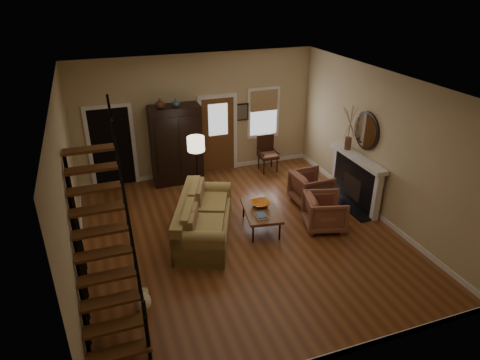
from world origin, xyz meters
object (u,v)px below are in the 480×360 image
object	(u,v)px
coffee_table	(261,218)
armchair_left	(325,212)
armoire	(176,145)
floor_lamp	(197,172)
armchair_right	(311,188)
side_chair	(268,154)
sofa	(204,218)

from	to	relation	value
coffee_table	armchair_left	xyz separation A→B (m)	(1.33, -0.45, 0.15)
armoire	floor_lamp	xyz separation A→B (m)	(0.18, -1.47, -0.17)
armchair_right	floor_lamp	size ratio (longest dim) A/B	0.50
coffee_table	floor_lamp	world-z (taller)	floor_lamp
armchair_right	side_chair	size ratio (longest dim) A/B	0.85
coffee_table	armchair_left	world-z (taller)	armchair_left
sofa	floor_lamp	bearing A→B (deg)	102.39
sofa	side_chair	size ratio (longest dim) A/B	2.30
coffee_table	armchair_right	xyz separation A→B (m)	(1.60, 0.68, 0.16)
armoire	sofa	bearing A→B (deg)	-90.84
coffee_table	side_chair	world-z (taller)	side_chair
armoire	side_chair	distance (m)	2.61
coffee_table	armchair_right	distance (m)	1.74
sofa	coffee_table	xyz separation A→B (m)	(1.26, -0.10, -0.20)
coffee_table	floor_lamp	distance (m)	1.92
sofa	side_chair	distance (m)	3.71
sofa	armchair_right	xyz separation A→B (m)	(2.85, 0.58, -0.04)
sofa	side_chair	world-z (taller)	side_chair
armchair_right	floor_lamp	bearing A→B (deg)	71.16
side_chair	sofa	bearing A→B (deg)	-134.30
armchair_left	side_chair	distance (m)	3.21
armchair_left	floor_lamp	size ratio (longest dim) A/B	0.49
armchair_right	armoire	bearing A→B (deg)	49.33
armoire	coffee_table	size ratio (longest dim) A/B	1.71
armchair_left	sofa	bearing A→B (deg)	93.56
floor_lamp	coffee_table	bearing A→B (deg)	-55.47
armchair_left	side_chair	bearing A→B (deg)	15.50
armoire	side_chair	world-z (taller)	armoire
sofa	armchair_left	xyz separation A→B (m)	(2.58, -0.55, -0.05)
sofa	armchair_right	size ratio (longest dim) A/B	2.70
armoire	side_chair	bearing A→B (deg)	-4.48
side_chair	armoire	bearing A→B (deg)	175.52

